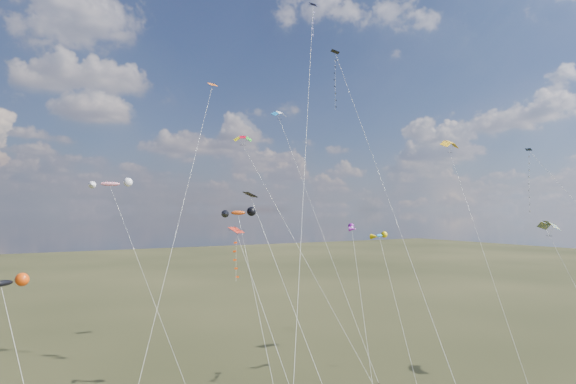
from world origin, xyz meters
TOP-DOWN VIEW (x-y plane):
  - diamond_black_high at (6.58, 17.72)m, footprint 9.54×28.78m
  - diamond_navy_tall at (4.39, 20.15)m, footprint 21.02×28.78m
  - diamond_black_mid at (-8.48, 6.19)m, footprint 3.43×10.25m
  - diamond_red_low at (-8.92, 10.83)m, footprint 2.01×11.04m
  - diamond_navy_right at (23.89, 5.91)m, footprint 0.76×21.53m
  - diamond_orange_center at (-9.40, 20.35)m, footprint 14.79×19.33m
  - parafoil_yellow at (22.92, 16.93)m, footprint 9.54×17.30m
  - parafoil_blue_white at (7.82, 33.39)m, footprint 2.21×22.48m
  - parafoil_striped at (24.91, 5.31)m, footprint 4.18×11.42m
  - parafoil_tricolor at (-1.20, 26.06)m, footprint 6.70×18.60m
  - novelty_black_orange at (-25.94, 12.23)m, footprint 4.37×12.02m
  - novelty_orange_black at (-5.35, 18.63)m, footprint 4.37×15.36m
  - novelty_white_purple at (5.27, 14.10)m, footprint 4.59×9.13m
  - novelty_redwhite_stripe at (-15.51, 29.07)m, footprint 6.59×15.08m
  - novelty_blue_yellow at (9.98, 15.32)m, footprint 5.09×10.82m

SIDE VIEW (x-z plane):
  - novelty_black_orange at x=-25.94m, z-range 5.81..18.48m
  - diamond_red_low at x=-8.92m, z-range 5.05..20.78m
  - diamond_black_mid at x=-8.48m, z-range 4.94..23.49m
  - novelty_blue_yellow at x=9.98m, z-range 6.87..21.64m
  - novelty_white_purple at x=5.27m, z-range 7.39..23.11m
  - parafoil_striped at x=24.91m, z-range 7.49..23.96m
  - novelty_orange_black at x=-5.35m, z-range 8.09..25.50m
  - diamond_navy_right at x=23.89m, z-range 7.44..31.27m
  - novelty_redwhite_stripe at x=-15.51m, z-range 9.62..30.13m
  - diamond_orange_center at x=-9.40m, z-range 6.20..37.70m
  - parafoil_tricolor at x=-1.20m, z-range 12.33..38.47m
  - parafoil_yellow at x=22.92m, z-range 12.38..38.71m
  - diamond_black_high at x=6.58m, z-range 12.38..47.77m
  - parafoil_blue_white at x=7.82m, z-range 14.78..45.93m
  - diamond_navy_tall at x=4.39m, z-range 14.65..56.72m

